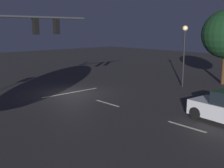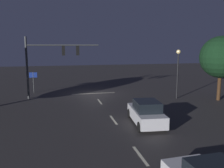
% 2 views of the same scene
% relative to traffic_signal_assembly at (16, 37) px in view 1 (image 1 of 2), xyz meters
% --- Properties ---
extents(ground_plane, '(80.00, 80.00, 0.00)m').
position_rel_traffic_signal_assembly_xyz_m(ground_plane, '(-4.58, -0.98, -4.32)').
color(ground_plane, '#2D2B2B').
extents(traffic_signal_assembly, '(7.52, 0.47, 6.38)m').
position_rel_traffic_signal_assembly_xyz_m(traffic_signal_assembly, '(0.00, 0.00, 0.00)').
color(traffic_signal_assembly, '#383A3D').
rests_on(traffic_signal_assembly, ground_plane).
extents(lane_dash_far, '(0.16, 2.20, 0.01)m').
position_rel_traffic_signal_assembly_xyz_m(lane_dash_far, '(-4.58, 3.02, -4.31)').
color(lane_dash_far, beige).
rests_on(lane_dash_far, ground_plane).
extents(lane_dash_mid, '(0.16, 2.20, 0.01)m').
position_rel_traffic_signal_assembly_xyz_m(lane_dash_mid, '(-4.58, 9.02, -4.31)').
color(lane_dash_mid, beige).
rests_on(lane_dash_mid, ground_plane).
extents(stop_bar, '(5.00, 0.16, 0.01)m').
position_rel_traffic_signal_assembly_xyz_m(stop_bar, '(-4.58, -1.19, -4.31)').
color(stop_bar, beige).
rests_on(stop_bar, ground_plane).
extents(street_lamp_left_kerb, '(0.44, 0.44, 5.06)m').
position_rel_traffic_signal_assembly_xyz_m(street_lamp_left_kerb, '(-12.69, 3.31, -0.78)').
color(street_lamp_left_kerb, black).
rests_on(street_lamp_left_kerb, ground_plane).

